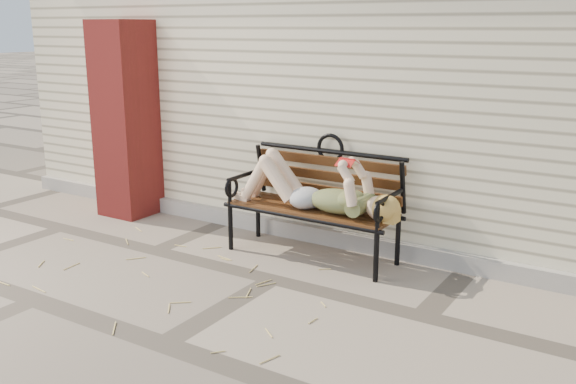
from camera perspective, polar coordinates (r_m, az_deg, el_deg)
The scene contains 7 objects.
ground at distance 5.11m, azimuth -1.40°, elevation -7.77°, with size 80.00×80.00×0.00m, color gray.
house_wall at distance 7.42m, azimuth 11.66°, elevation 10.89°, with size 8.00×4.00×3.00m, color #F4E7BF.
foundation_strip at distance 5.86m, azimuth 3.85°, elevation -4.02°, with size 8.00×0.10×0.15m, color #AFA79E.
brick_pillar at distance 6.85m, azimuth -14.21°, elevation 6.25°, with size 0.50×0.50×2.00m, color #A22724.
garden_bench at distance 5.49m, azimuth 2.64°, elevation 0.23°, with size 1.60×0.64×1.04m.
reading_woman at distance 5.37m, azimuth 2.10°, elevation 0.29°, with size 1.51×0.34×0.48m.
straw_scatter at distance 5.28m, azimuth -11.71°, elevation -7.24°, with size 2.96×1.67×0.01m.
Camera 1 is at (2.61, -3.93, 1.95)m, focal length 40.00 mm.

